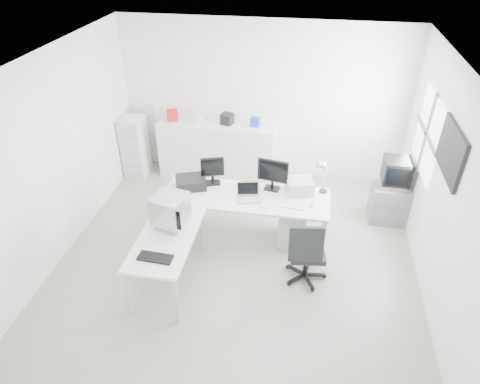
% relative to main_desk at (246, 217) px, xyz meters
% --- Properties ---
extents(floor, '(5.00, 5.00, 0.01)m').
position_rel_main_desk_xyz_m(floor, '(-0.04, -0.49, -0.38)').
color(floor, beige).
rests_on(floor, ground).
extents(ceiling, '(5.00, 5.00, 0.01)m').
position_rel_main_desk_xyz_m(ceiling, '(-0.04, -0.49, 2.42)').
color(ceiling, white).
rests_on(ceiling, back_wall).
extents(back_wall, '(5.00, 0.02, 2.80)m').
position_rel_main_desk_xyz_m(back_wall, '(-0.04, 2.01, 1.02)').
color(back_wall, white).
rests_on(back_wall, floor).
extents(left_wall, '(0.02, 5.00, 2.80)m').
position_rel_main_desk_xyz_m(left_wall, '(-2.54, -0.49, 1.02)').
color(left_wall, white).
rests_on(left_wall, floor).
extents(right_wall, '(0.02, 5.00, 2.80)m').
position_rel_main_desk_xyz_m(right_wall, '(2.46, -0.49, 1.02)').
color(right_wall, white).
rests_on(right_wall, floor).
extents(window, '(0.02, 1.20, 1.10)m').
position_rel_main_desk_xyz_m(window, '(2.44, 0.71, 1.23)').
color(window, white).
rests_on(window, right_wall).
extents(wall_picture, '(0.04, 0.90, 0.60)m').
position_rel_main_desk_xyz_m(wall_picture, '(2.43, -0.39, 1.52)').
color(wall_picture, black).
rests_on(wall_picture, right_wall).
extents(main_desk, '(2.40, 0.80, 0.75)m').
position_rel_main_desk_xyz_m(main_desk, '(0.00, 0.00, 0.00)').
color(main_desk, silver).
rests_on(main_desk, floor).
extents(side_desk, '(0.70, 1.40, 0.75)m').
position_rel_main_desk_xyz_m(side_desk, '(-0.85, -1.10, 0.00)').
color(side_desk, silver).
rests_on(side_desk, floor).
extents(drawer_pedestal, '(0.40, 0.50, 0.60)m').
position_rel_main_desk_xyz_m(drawer_pedestal, '(0.70, 0.05, -0.08)').
color(drawer_pedestal, silver).
rests_on(drawer_pedestal, floor).
extents(inkjet_printer, '(0.53, 0.47, 0.16)m').
position_rel_main_desk_xyz_m(inkjet_printer, '(-0.85, 0.10, 0.45)').
color(inkjet_printer, black).
rests_on(inkjet_printer, main_desk).
extents(lcd_monitor_small, '(0.39, 0.29, 0.44)m').
position_rel_main_desk_xyz_m(lcd_monitor_small, '(-0.55, 0.25, 0.59)').
color(lcd_monitor_small, black).
rests_on(lcd_monitor_small, main_desk).
extents(lcd_monitor_large, '(0.48, 0.26, 0.47)m').
position_rel_main_desk_xyz_m(lcd_monitor_large, '(0.35, 0.25, 0.61)').
color(lcd_monitor_large, black).
rests_on(lcd_monitor_large, main_desk).
extents(laptop, '(0.36, 0.37, 0.20)m').
position_rel_main_desk_xyz_m(laptop, '(0.05, -0.10, 0.48)').
color(laptop, '#B7B7BA').
rests_on(laptop, main_desk).
extents(white_keyboard, '(0.42, 0.15, 0.02)m').
position_rel_main_desk_xyz_m(white_keyboard, '(0.65, -0.15, 0.38)').
color(white_keyboard, silver).
rests_on(white_keyboard, main_desk).
extents(white_mouse, '(0.06, 0.06, 0.06)m').
position_rel_main_desk_xyz_m(white_mouse, '(0.95, -0.10, 0.41)').
color(white_mouse, silver).
rests_on(white_mouse, main_desk).
extents(laser_printer, '(0.44, 0.41, 0.21)m').
position_rel_main_desk_xyz_m(laser_printer, '(0.75, 0.22, 0.48)').
color(laser_printer, '#B3B3B3').
rests_on(laser_printer, main_desk).
extents(desk_lamp, '(0.21, 0.21, 0.51)m').
position_rel_main_desk_xyz_m(desk_lamp, '(1.10, 0.30, 0.63)').
color(desk_lamp, silver).
rests_on(desk_lamp, main_desk).
extents(crt_monitor, '(0.47, 0.47, 0.45)m').
position_rel_main_desk_xyz_m(crt_monitor, '(-0.85, -0.85, 0.60)').
color(crt_monitor, '#B7B7BA').
rests_on(crt_monitor, side_desk).
extents(black_keyboard, '(0.42, 0.19, 0.03)m').
position_rel_main_desk_xyz_m(black_keyboard, '(-0.85, -1.50, 0.39)').
color(black_keyboard, black).
rests_on(black_keyboard, side_desk).
extents(office_chair, '(0.66, 0.66, 1.01)m').
position_rel_main_desk_xyz_m(office_chair, '(0.93, -0.73, 0.13)').
color(office_chair, '#232628').
rests_on(office_chair, floor).
extents(tv_cabinet, '(0.58, 0.48, 0.64)m').
position_rel_main_desk_xyz_m(tv_cabinet, '(2.18, 0.84, -0.06)').
color(tv_cabinet, slate).
rests_on(tv_cabinet, floor).
extents(crt_tv, '(0.50, 0.48, 0.45)m').
position_rel_main_desk_xyz_m(crt_tv, '(2.18, 0.84, 0.49)').
color(crt_tv, black).
rests_on(crt_tv, tv_cabinet).
extents(sideboard, '(2.10, 0.53, 1.05)m').
position_rel_main_desk_xyz_m(sideboard, '(-0.82, 1.75, 0.15)').
color(sideboard, silver).
rests_on(sideboard, floor).
extents(clutter_box_a, '(0.24, 0.23, 0.18)m').
position_rel_main_desk_xyz_m(clutter_box_a, '(-1.62, 1.75, 0.77)').
color(clutter_box_a, '#B2191C').
rests_on(clutter_box_a, sideboard).
extents(clutter_box_b, '(0.14, 0.13, 0.13)m').
position_rel_main_desk_xyz_m(clutter_box_b, '(-1.12, 1.75, 0.74)').
color(clutter_box_b, silver).
rests_on(clutter_box_b, sideboard).
extents(clutter_box_c, '(0.24, 0.23, 0.19)m').
position_rel_main_desk_xyz_m(clutter_box_c, '(-0.62, 1.75, 0.77)').
color(clutter_box_c, black).
rests_on(clutter_box_c, sideboard).
extents(clutter_box_d, '(0.17, 0.15, 0.15)m').
position_rel_main_desk_xyz_m(clutter_box_d, '(-0.12, 1.75, 0.75)').
color(clutter_box_d, '#1A38BA').
rests_on(clutter_box_d, sideboard).
extents(clutter_bottle, '(0.07, 0.07, 0.22)m').
position_rel_main_desk_xyz_m(clutter_bottle, '(-1.92, 1.79, 0.79)').
color(clutter_bottle, silver).
rests_on(clutter_bottle, sideboard).
extents(filing_cabinet, '(0.39, 0.47, 1.13)m').
position_rel_main_desk_xyz_m(filing_cabinet, '(-2.32, 1.53, 0.19)').
color(filing_cabinet, silver).
rests_on(filing_cabinet, floor).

